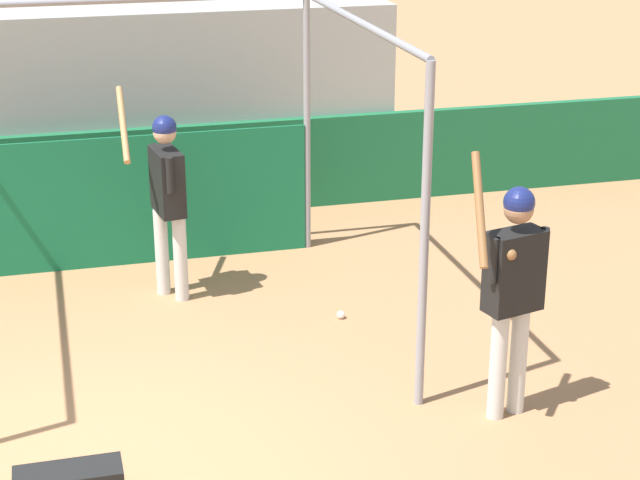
# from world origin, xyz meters

# --- Properties ---
(outfield_wall) EXTENTS (24.00, 0.12, 1.08)m
(outfield_wall) POSITION_xyz_m (0.00, 5.30, 0.54)
(outfield_wall) COLOR #196038
(outfield_wall) RESTS_ON ground
(bleacher_section) EXTENTS (8.15, 2.40, 2.36)m
(bleacher_section) POSITION_xyz_m (0.00, 6.57, 1.17)
(bleacher_section) COLOR #9E9E99
(bleacher_section) RESTS_ON ground
(batting_cage) EXTENTS (4.06, 3.60, 2.71)m
(batting_cage) POSITION_xyz_m (0.66, 3.41, 1.16)
(batting_cage) COLOR gray
(batting_cage) RESTS_ON ground
(player_batter) EXTENTS (0.54, 0.91, 1.94)m
(player_batter) POSITION_xyz_m (1.07, 3.03, 1.08)
(player_batter) COLOR silver
(player_batter) RESTS_ON ground
(player_waiting) EXTENTS (0.68, 0.53, 2.06)m
(player_waiting) POSITION_xyz_m (3.23, 0.13, 1.10)
(player_waiting) COLOR silver
(player_waiting) RESTS_ON ground
(baseball) EXTENTS (0.07, 0.07, 0.07)m
(baseball) POSITION_xyz_m (2.50, 2.11, 0.04)
(baseball) COLOR white
(baseball) RESTS_ON ground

